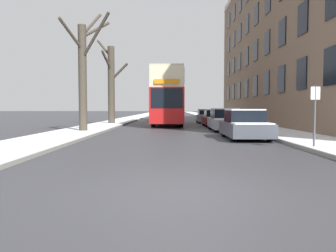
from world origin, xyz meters
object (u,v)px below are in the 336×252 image
at_px(parked_car_2, 215,119).
at_px(pedestrian_left_sidewalk, 84,117).
at_px(parked_car_3, 206,116).
at_px(bare_tree_left_1, 111,83).
at_px(bare_tree_left_0, 84,72).
at_px(parked_car_0, 245,125).
at_px(parked_car_1, 225,120).
at_px(oncoming_van, 159,110).
at_px(double_decker_bus, 168,95).
at_px(street_sign_post, 315,113).

bearing_deg(parked_car_2, pedestrian_left_sidewalk, -150.26).
bearing_deg(parked_car_3, bare_tree_left_1, -155.68).
height_order(bare_tree_left_0, parked_car_2, bare_tree_left_0).
xyz_separation_m(parked_car_0, parked_car_1, (-0.00, 5.82, 0.02)).
relative_size(parked_car_3, oncoming_van, 0.83).
bearing_deg(pedestrian_left_sidewalk, parked_car_1, 97.02).
relative_size(bare_tree_left_1, parked_car_1, 1.66).
height_order(bare_tree_left_1, oncoming_van, bare_tree_left_1).
height_order(parked_car_1, parked_car_2, parked_car_1).
bearing_deg(parked_car_2, parked_car_3, 90.00).
xyz_separation_m(double_decker_bus, parked_car_0, (3.86, -13.21, -1.96)).
relative_size(bare_tree_left_0, parked_car_1, 1.57).
height_order(bare_tree_left_0, bare_tree_left_1, bare_tree_left_1).
bearing_deg(bare_tree_left_1, bare_tree_left_0, -88.88).
bearing_deg(street_sign_post, parked_car_2, 95.15).
bearing_deg(parked_car_2, street_sign_post, -84.85).
bearing_deg(double_decker_bus, parked_car_3, 45.96).
distance_m(bare_tree_left_1, parked_car_3, 10.17).
bearing_deg(street_sign_post, oncoming_van, 102.17).
distance_m(bare_tree_left_1, street_sign_post, 20.56).
bearing_deg(parked_car_2, double_decker_bus, 149.47).
xyz_separation_m(parked_car_2, parked_car_3, (0.00, 6.26, 0.01)).
bearing_deg(parked_car_3, bare_tree_left_0, -122.16).
relative_size(parked_car_1, parked_car_2, 1.15).
relative_size(bare_tree_left_1, street_sign_post, 3.42).
bearing_deg(bare_tree_left_0, parked_car_2, 40.90).
relative_size(double_decker_bus, pedestrian_left_sidewalk, 7.05).
relative_size(bare_tree_left_0, oncoming_van, 1.42).
xyz_separation_m(bare_tree_left_0, pedestrian_left_sidewalk, (-0.58, 2.22, -2.69)).
distance_m(double_decker_bus, oncoming_van, 12.88).
relative_size(double_decker_bus, parked_car_0, 2.76).
bearing_deg(parked_car_3, parked_car_1, -90.00).
distance_m(double_decker_bus, parked_car_0, 13.90).
bearing_deg(parked_car_1, bare_tree_left_0, -164.65).
bearing_deg(parked_car_1, street_sign_post, -82.31).
relative_size(pedestrian_left_sidewalk, street_sign_post, 0.72).
xyz_separation_m(parked_car_3, street_sign_post, (1.39, -21.67, 0.66)).
distance_m(parked_car_0, pedestrian_left_sidewalk, 10.83).
height_order(parked_car_0, parked_car_1, parked_car_1).
relative_size(double_decker_bus, parked_car_1, 2.46).
relative_size(parked_car_0, parked_car_2, 1.02).
height_order(bare_tree_left_0, oncoming_van, bare_tree_left_0).
xyz_separation_m(bare_tree_left_0, parked_car_3, (8.65, 13.76, -2.94)).
height_order(parked_car_3, street_sign_post, street_sign_post).
distance_m(parked_car_1, street_sign_post, 10.40).
bearing_deg(pedestrian_left_sidewalk, parked_car_2, 125.80).
distance_m(parked_car_1, oncoming_van, 20.80).
bearing_deg(pedestrian_left_sidewalk, parked_car_3, 147.40).
bearing_deg(bare_tree_left_1, oncoming_van, 73.94).
distance_m(parked_car_2, oncoming_van, 15.89).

